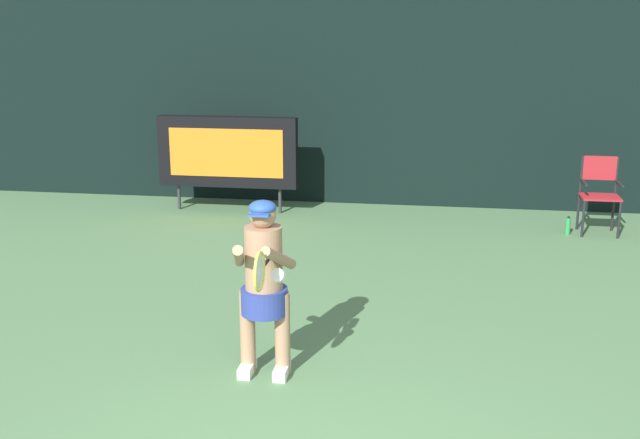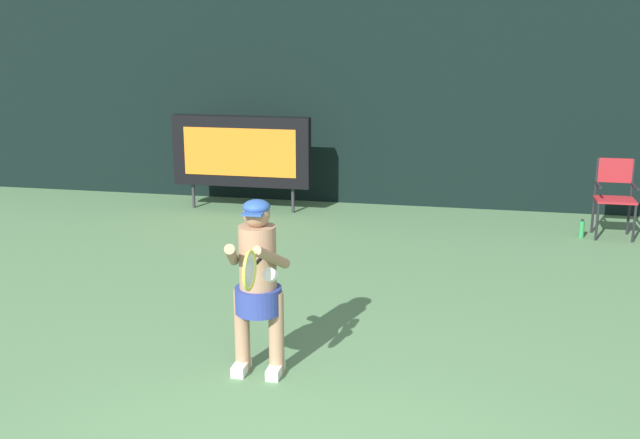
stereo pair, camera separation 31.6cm
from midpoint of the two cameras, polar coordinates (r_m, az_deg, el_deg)
name	(u,v)px [view 1 (the left image)]	position (r m, az deg, el deg)	size (l,w,h in m)	color
backdrop_screen	(397,93)	(12.16, 5.10, 9.51)	(18.00, 0.12, 3.66)	black
scoreboard	(228,152)	(11.85, -7.79, 5.09)	(2.20, 0.21, 1.50)	black
umpire_chair	(600,190)	(11.20, 19.71, 2.11)	(0.52, 0.44, 1.08)	black
water_bottle	(568,226)	(11.07, 17.53, -0.49)	(0.07, 0.07, 0.27)	#2B8A48
tennis_player	(264,281)	(6.23, -5.75, -4.66)	(0.54, 0.61, 1.51)	white
tennis_racket	(260,270)	(5.66, -6.17, -3.87)	(0.03, 0.60, 0.31)	black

